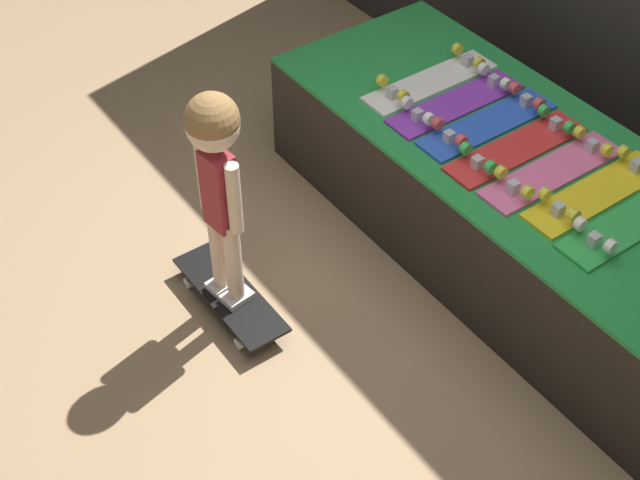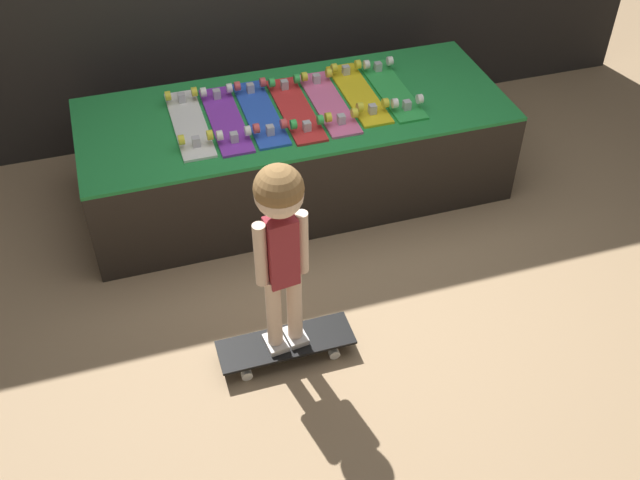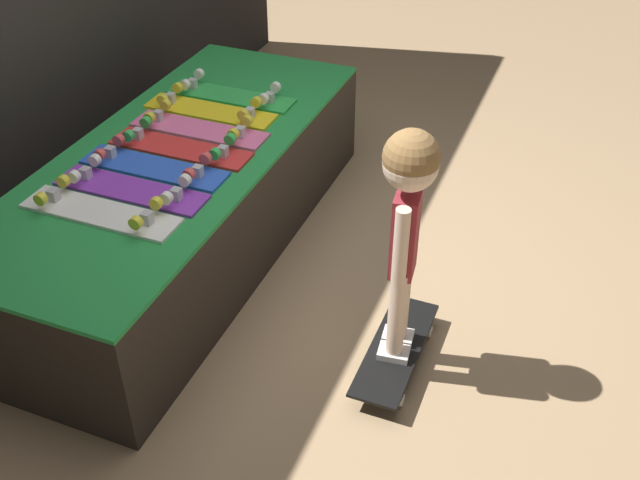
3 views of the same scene
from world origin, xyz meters
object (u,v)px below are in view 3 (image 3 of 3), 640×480
at_px(skateboard_yellow_on_rack, 210,109).
at_px(skateboard_blue_on_rack, 154,166).
at_px(skateboard_red_on_rack, 180,146).
at_px(skateboard_green_on_rack, 231,94).
at_px(skateboard_purple_on_rack, 131,188).
at_px(skateboard_on_floor, 395,350).
at_px(skateboard_white_on_rack, 100,211).
at_px(child, 407,206).
at_px(skateboard_pink_on_rack, 199,128).

bearing_deg(skateboard_yellow_on_rack, skateboard_blue_on_rack, -176.54).
relative_size(skateboard_red_on_rack, skateboard_green_on_rack, 1.00).
xyz_separation_m(skateboard_purple_on_rack, skateboard_on_floor, (-0.01, -1.21, -0.51)).
xyz_separation_m(skateboard_white_on_rack, skateboard_yellow_on_rack, (0.98, 0.03, 0.00)).
distance_m(skateboard_green_on_rack, child, 1.60).
bearing_deg(skateboard_on_floor, skateboard_yellow_on_rack, 57.84).
xyz_separation_m(skateboard_pink_on_rack, child, (-0.60, -1.21, 0.21)).
bearing_deg(skateboard_yellow_on_rack, skateboard_red_on_rack, -171.86).
distance_m(skateboard_purple_on_rack, child, 1.23).
bearing_deg(skateboard_red_on_rack, skateboard_white_on_rack, 176.98).
bearing_deg(skateboard_red_on_rack, skateboard_on_floor, -108.39).
relative_size(skateboard_pink_on_rack, skateboard_green_on_rack, 1.00).
distance_m(skateboard_blue_on_rack, skateboard_pink_on_rack, 0.39).
bearing_deg(skateboard_blue_on_rack, skateboard_green_on_rack, 1.32).
distance_m(skateboard_red_on_rack, skateboard_pink_on_rack, 0.20).
xyz_separation_m(skateboard_purple_on_rack, skateboard_pink_on_rack, (0.59, -0.00, 0.00)).
xyz_separation_m(skateboard_green_on_rack, skateboard_on_floor, (-0.99, -1.24, -0.51)).
xyz_separation_m(skateboard_red_on_rack, skateboard_pink_on_rack, (0.20, 0.01, 0.00)).
bearing_deg(skateboard_white_on_rack, skateboard_yellow_on_rack, 1.46).
height_order(skateboard_blue_on_rack, skateboard_green_on_rack, same).
relative_size(skateboard_blue_on_rack, skateboard_on_floor, 1.07).
bearing_deg(skateboard_green_on_rack, child, -128.50).
bearing_deg(skateboard_blue_on_rack, skateboard_pink_on_rack, -1.54).
relative_size(skateboard_white_on_rack, skateboard_blue_on_rack, 1.00).
relative_size(skateboard_blue_on_rack, skateboard_pink_on_rack, 1.00).
xyz_separation_m(skateboard_yellow_on_rack, child, (-0.79, -1.26, 0.21)).
height_order(skateboard_on_floor, child, child).
distance_m(skateboard_white_on_rack, skateboard_green_on_rack, 1.17).
height_order(skateboard_red_on_rack, skateboard_pink_on_rack, same).
bearing_deg(skateboard_purple_on_rack, child, -90.40).
relative_size(skateboard_green_on_rack, skateboard_on_floor, 1.07).
xyz_separation_m(skateboard_purple_on_rack, skateboard_blue_on_rack, (0.20, 0.01, 0.00)).
bearing_deg(skateboard_pink_on_rack, skateboard_purple_on_rack, 179.78).
xyz_separation_m(skateboard_blue_on_rack, skateboard_on_floor, (-0.20, -1.22, -0.51)).
bearing_deg(skateboard_purple_on_rack, skateboard_white_on_rack, 174.53).
bearing_deg(skateboard_on_floor, skateboard_green_on_rack, 51.50).
bearing_deg(skateboard_yellow_on_rack, skateboard_white_on_rack, -178.54).
relative_size(skateboard_red_on_rack, skateboard_yellow_on_rack, 1.00).
distance_m(skateboard_pink_on_rack, skateboard_on_floor, 1.44).
relative_size(skateboard_white_on_rack, skateboard_green_on_rack, 1.00).
distance_m(skateboard_white_on_rack, skateboard_yellow_on_rack, 0.98).
bearing_deg(skateboard_blue_on_rack, skateboard_white_on_rack, 178.46).
height_order(skateboard_purple_on_rack, skateboard_yellow_on_rack, same).
xyz_separation_m(skateboard_green_on_rack, child, (-0.99, -1.24, 0.21)).
bearing_deg(skateboard_blue_on_rack, skateboard_red_on_rack, -5.97).
height_order(skateboard_purple_on_rack, skateboard_blue_on_rack, same).
relative_size(skateboard_green_on_rack, child, 0.68).
distance_m(skateboard_red_on_rack, skateboard_yellow_on_rack, 0.40).
relative_size(skateboard_purple_on_rack, skateboard_red_on_rack, 1.00).
bearing_deg(skateboard_red_on_rack, skateboard_purple_on_rack, 178.21).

